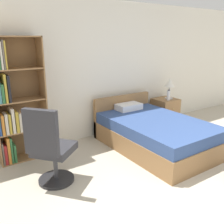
# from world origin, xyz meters

# --- Properties ---
(wall_back) EXTENTS (9.00, 0.06, 2.60)m
(wall_back) POSITION_xyz_m (0.00, 3.23, 1.30)
(wall_back) COLOR silver
(wall_back) RESTS_ON ground_plane
(bookshelf) EXTENTS (0.78, 0.34, 1.94)m
(bookshelf) POSITION_xyz_m (-1.71, 2.98, 0.96)
(bookshelf) COLOR olive
(bookshelf) RESTS_ON ground_plane
(bed) EXTENTS (1.34, 2.08, 0.78)m
(bed) POSITION_xyz_m (0.46, 2.11, 0.28)
(bed) COLOR olive
(bed) RESTS_ON ground_plane
(office_chair) EXTENTS (0.72, 0.71, 1.11)m
(office_chair) POSITION_xyz_m (-1.51, 1.94, 0.52)
(office_chair) COLOR #232326
(office_chair) RESTS_ON ground_plane
(nightstand) EXTENTS (0.50, 0.50, 0.60)m
(nightstand) POSITION_xyz_m (1.55, 2.89, 0.30)
(nightstand) COLOR olive
(nightstand) RESTS_ON ground_plane
(table_lamp) EXTENTS (0.22, 0.22, 0.46)m
(table_lamp) POSITION_xyz_m (1.62, 2.86, 0.94)
(table_lamp) COLOR #B2B2B7
(table_lamp) RESTS_ON nightstand
(water_bottle) EXTENTS (0.07, 0.07, 0.24)m
(water_bottle) POSITION_xyz_m (1.51, 2.77, 0.71)
(water_bottle) COLOR silver
(water_bottle) RESTS_ON nightstand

